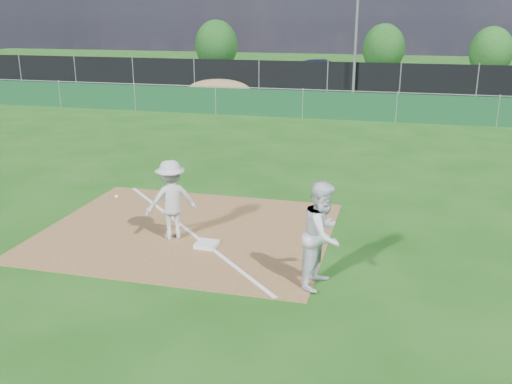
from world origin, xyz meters
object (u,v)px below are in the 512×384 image
Objects in this scene: light_pole at (357,21)px; tree_mid at (384,48)px; runner at (323,235)px; car_left at (249,70)px; tree_left at (216,45)px; first_base at (207,244)px; play_at_first at (171,200)px; car_right at (419,76)px; car_mid at (321,72)px; tree_right at (491,51)px.

tree_mid is (1.06, 11.88, -2.11)m from light_pole.
tree_mid is at bearing 14.16° from runner.
car_left is 1.19× the size of tree_left.
first_base is at bearing -176.98° from car_left.
tree_left reaches higher than play_at_first.
car_right is at bearing 79.25° from play_at_first.
tree_left is (-15.16, 5.55, 1.42)m from car_right.
car_mid is at bearing 117.65° from light_pole.
tree_right reaches higher than runner.
runner is 0.52× the size of tree_right.
tree_right reaches higher than first_base.
car_right is at bearing -69.72° from car_mid.
runner is at bearing -168.14° from car_right.
runner is at bearing -21.84° from play_at_first.
car_mid is at bearing 21.56° from runner.
runner is at bearing -23.12° from first_base.
car_mid is (-0.85, 26.93, -0.08)m from play_at_first.
light_pole is 22.43m from play_at_first.
car_right is 1.09× the size of tree_mid.
play_at_first is at bearing -175.02° from car_right.
car_left is at bearing 103.42° from first_base.
play_at_first is 34.51m from tree_left.
car_mid is at bearing -33.89° from tree_left.
light_pole reaches higher than car_right.
runner is 0.50× the size of tree_mid.
tree_right is (9.27, 33.92, 1.75)m from first_base.
tree_right reaches higher than car_left.
runner is 36.81m from tree_left.
car_left is 10.80m from car_right.
tree_right reaches higher than play_at_first.
runner is 0.47× the size of tree_left.
car_mid is 11.02m from tree_left.
tree_left reaches higher than car_right.
play_at_first is 26.94m from car_mid.
tree_left is at bearing 136.81° from light_pole.
first_base is 27.41m from car_left.
tree_left reaches higher than car_left.
car_left is at bearing 149.48° from light_pole.
first_base is 0.22× the size of play_at_first.
car_right is (4.39, 27.75, 0.53)m from first_base.
tree_left is at bearing -178.23° from tree_right.
tree_right reaches higher than car_mid.
tree_left is at bearing 85.63° from car_right.
tree_mid is 1.04× the size of tree_right.
car_mid is at bearing 91.81° from play_at_first.
car_left is 1.16× the size of car_right.
tree_right is (4.89, 6.17, 1.22)m from car_right.
car_right is 16.20m from tree_left.
first_base is 28.10m from car_right.
runner is (3.27, -1.31, 0.08)m from play_at_first.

